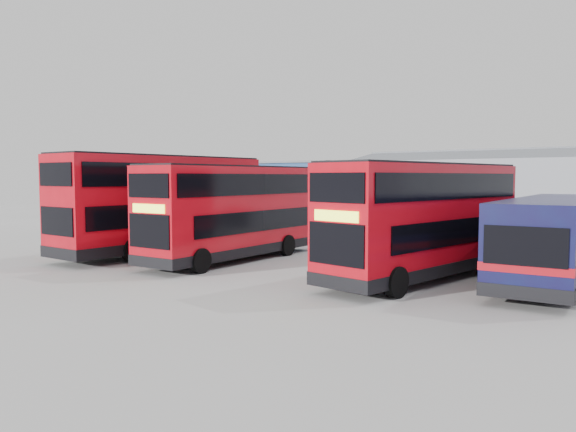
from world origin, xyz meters
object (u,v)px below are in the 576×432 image
Objects in this scene: office_block at (293,192)px; double_decker_left at (164,205)px; panel_van at (204,208)px; single_decker_blue at (553,240)px; double_decker_centre at (234,213)px; double_decker_right at (424,222)px.

double_decker_left is at bearing -70.90° from office_block.
office_block is at bearing 38.31° from panel_van.
double_decker_centre is at bearing 9.38° from single_decker_blue.
double_decker_right is at bearing -42.60° from office_block.
panel_van is (-29.14, 10.27, -0.26)m from single_decker_blue.
double_decker_left is 1.11× the size of double_decker_right.
office_block reaches higher than double_decker_right.
double_decker_right is at bearing -175.05° from double_decker_left.
double_decker_centre is at bearing -167.32° from double_decker_right.
single_decker_blue is at bearing -168.39° from double_decker_left.
double_decker_centre is 0.99× the size of double_decker_right.
double_decker_right is 1.90× the size of panel_van.
double_decker_left reaches higher than single_decker_blue.
double_decker_left is 17.95m from single_decker_blue.
office_block is 2.20× the size of panel_van.
single_decker_blue is 30.90m from panel_van.
panel_van is at bearing 136.45° from double_decker_centre.
double_decker_left reaches higher than double_decker_centre.
single_decker_blue is 2.08× the size of panel_van.
double_decker_left is 13.60m from double_decker_right.
office_block is 1.05× the size of double_decker_left.
office_block is at bearing 144.75° from double_decker_right.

